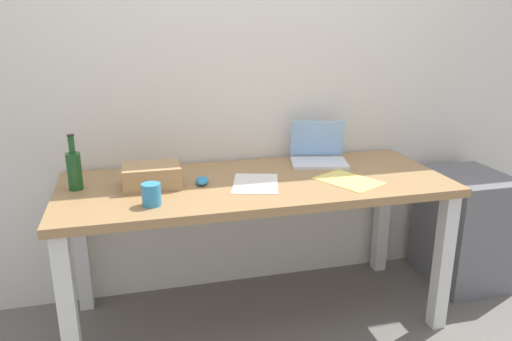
% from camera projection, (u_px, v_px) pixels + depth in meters
% --- Properties ---
extents(ground_plane, '(8.00, 8.00, 0.00)m').
position_uv_depth(ground_plane, '(256.00, 315.00, 2.59)').
color(ground_plane, slate).
extents(back_wall, '(5.20, 0.08, 2.60)m').
position_uv_depth(back_wall, '(236.00, 59.00, 2.60)').
color(back_wall, silver).
rests_on(back_wall, ground).
extents(desk, '(1.86, 0.74, 0.75)m').
position_uv_depth(desk, '(256.00, 199.00, 2.40)').
color(desk, '#A37A4C').
rests_on(desk, ground).
extents(laptop_right, '(0.34, 0.29, 0.22)m').
position_uv_depth(laptop_right, '(318.00, 154.00, 2.64)').
color(laptop_right, silver).
rests_on(laptop_right, desk).
extents(beer_bottle, '(0.07, 0.07, 0.26)m').
position_uv_depth(beer_bottle, '(74.00, 169.00, 2.22)').
color(beer_bottle, '#1E5123').
rests_on(beer_bottle, desk).
extents(computer_mouse, '(0.08, 0.11, 0.03)m').
position_uv_depth(computer_mouse, '(202.00, 181.00, 2.31)').
color(computer_mouse, '#338CC6').
rests_on(computer_mouse, desk).
extents(cardboard_box, '(0.26, 0.19, 0.10)m').
position_uv_depth(cardboard_box, '(152.00, 176.00, 2.26)').
color(cardboard_box, tan).
rests_on(cardboard_box, desk).
extents(coffee_mug, '(0.08, 0.08, 0.09)m').
position_uv_depth(coffee_mug, '(151.00, 195.00, 2.04)').
color(coffee_mug, '#338CC6').
rests_on(coffee_mug, desk).
extents(paper_sheet_center, '(0.28, 0.34, 0.00)m').
position_uv_depth(paper_sheet_center, '(256.00, 183.00, 2.32)').
color(paper_sheet_center, white).
rests_on(paper_sheet_center, desk).
extents(paper_sheet_front_right, '(0.32, 0.36, 0.00)m').
position_uv_depth(paper_sheet_front_right, '(349.00, 181.00, 2.36)').
color(paper_sheet_front_right, '#F4E06B').
rests_on(paper_sheet_front_right, desk).
extents(filing_cabinet, '(0.40, 0.48, 0.66)m').
position_uv_depth(filing_cabinet, '(464.00, 228.00, 2.87)').
color(filing_cabinet, slate).
rests_on(filing_cabinet, ground).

